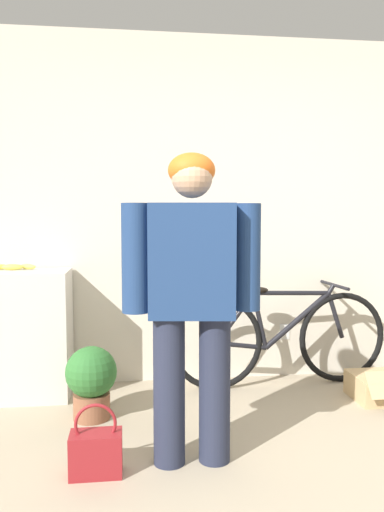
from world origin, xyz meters
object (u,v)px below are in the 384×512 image
Objects in this scene: handbag at (96,451)px; person at (192,288)px; bicycle at (281,337)px; banana at (12,267)px; potted_plant at (91,379)px.

person is at bearing 8.57° from handbag.
banana reaches higher than bicycle.
bicycle is 4.67× the size of handbag.
person is 1.05m from potted_plant.
handbag is (-0.48, -0.07, -0.78)m from person.
bicycle is at bearing -2.18° from banana.
potted_plant is at bearing -42.40° from banana.
person is 4.41× the size of handbag.
person is 3.45× the size of potted_plant.
person is at bearing -48.25° from potted_plant.
bicycle is 1.42m from potted_plant.
person reaches higher than bicycle.
banana is (-1.92, 0.07, 0.54)m from bicycle.
person reaches higher than potted_plant.
potted_plant is (-1.34, -0.45, -0.11)m from bicycle.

